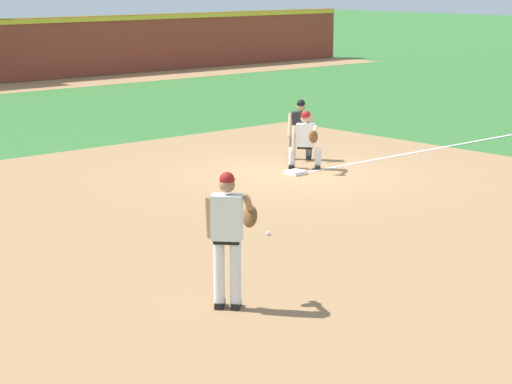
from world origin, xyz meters
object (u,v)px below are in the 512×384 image
object	(u,v)px
first_baseman	(306,138)
umpire	(301,127)
pitcher	(229,231)
baseball	(268,233)
first_base_bag	(296,173)

from	to	relation	value
first_baseman	umpire	size ratio (longest dim) A/B	0.92
pitcher	first_baseman	size ratio (longest dim) A/B	1.39
baseball	umpire	distance (m)	7.26
first_base_bag	baseball	world-z (taller)	first_base_bag
first_base_bag	umpire	xyz separation A→B (m)	(1.37, 1.25, 0.75)
first_base_bag	pitcher	xyz separation A→B (m)	(-7.04, -5.95, 1.01)
pitcher	first_baseman	xyz separation A→B (m)	(7.63, 6.24, -0.33)
baseball	first_baseman	distance (m)	6.05
first_baseman	umpire	bearing A→B (deg)	50.65
first_base_bag	umpire	bearing A→B (deg)	42.22
first_baseman	umpire	distance (m)	1.23
first_base_bag	baseball	distance (m)	5.36
baseball	first_baseman	size ratio (longest dim) A/B	0.06
first_base_bag	baseball	bearing A→B (deg)	-139.33
first_base_bag	pitcher	size ratio (longest dim) A/B	0.20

